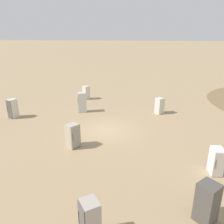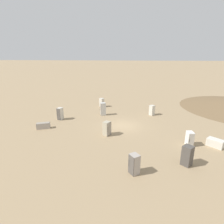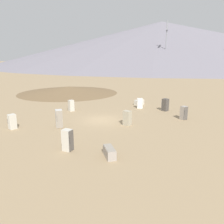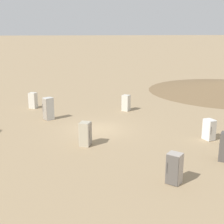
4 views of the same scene
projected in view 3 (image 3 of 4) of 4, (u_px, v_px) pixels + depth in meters
ground_plane at (101, 120)px, 24.90m from camera, size 1000.00×1000.00×0.00m
mountain_ridge_0 at (203, 53)px, 243.36m from camera, size 306.17×306.17×25.64m
mountain_ridge_1 at (161, 44)px, 235.07m from camera, size 342.08×342.08×45.00m
dirt_mound at (68, 90)px, 44.66m from camera, size 19.98×19.98×1.29m
power_pylon_1 at (165, 56)px, 118.30m from camera, size 9.24×3.17×26.39m
discarded_fridge_0 at (140, 103)px, 30.72m from camera, size 0.71×0.89×1.41m
discarded_fridge_1 at (71, 106)px, 29.12m from camera, size 0.90×0.90×1.47m
discarded_fridge_2 at (184, 113)px, 25.06m from camera, size 0.89×0.89×1.55m
discarded_fridge_3 at (68, 140)px, 16.50m from camera, size 0.71×0.81×1.67m
discarded_fridge_4 at (127, 118)px, 22.89m from camera, size 0.91×0.94×1.55m
discarded_fridge_5 at (12, 122)px, 21.63m from camera, size 0.87×0.84×1.50m
discarded_fridge_6 at (109, 152)px, 15.52m from camera, size 1.64×1.27×0.71m
discarded_fridge_7 at (165, 105)px, 29.21m from camera, size 0.99×1.01×1.64m
discarded_fridge_8 at (59, 119)px, 22.04m from camera, size 0.96×0.93×1.86m
discarded_fridge_9 at (139, 102)px, 33.12m from camera, size 1.63×1.47×0.76m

